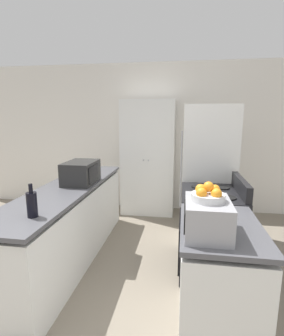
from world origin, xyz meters
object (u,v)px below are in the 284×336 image
wine_bottle (32,204)px  toaster_oven (207,217)px  fruit_bowl (208,194)px  stove (210,231)px  refrigerator (208,174)px  microwave (81,172)px  pantry_cabinet (148,158)px

wine_bottle → toaster_oven: 1.36m
fruit_bowl → stove: bearing=82.1°
refrigerator → toaster_oven: 1.82m
refrigerator → microwave: size_ratio=3.74×
microwave → fruit_bowl: size_ratio=2.17×
refrigerator → fruit_bowl: refrigerator is taller
microwave → toaster_oven: (1.38, -1.18, -0.01)m
pantry_cabinet → toaster_oven: size_ratio=4.65×
stove → microwave: 1.63m
stove → toaster_oven: (-0.14, -1.03, 0.56)m
microwave → fruit_bowl: fruit_bowl is taller
microwave → fruit_bowl: 1.83m
pantry_cabinet → refrigerator: size_ratio=1.07×
pantry_cabinet → refrigerator: pantry_cabinet is taller
wine_bottle → toaster_oven: wine_bottle is taller
wine_bottle → fruit_bowl: 1.37m
stove → toaster_oven: toaster_oven is taller
microwave → fruit_bowl: bearing=-40.6°
fruit_bowl → refrigerator: bearing=85.0°
pantry_cabinet → wine_bottle: 2.67m
toaster_oven → pantry_cabinet: bearing=106.0°
stove → refrigerator: bearing=88.8°
wine_bottle → microwave: bearing=91.2°
toaster_oven → refrigerator: bearing=85.0°
stove → toaster_oven: 1.18m
stove → microwave: size_ratio=2.15×
refrigerator → toaster_oven: bearing=-95.0°
pantry_cabinet → microwave: size_ratio=3.99×
wine_bottle → toaster_oven: bearing=-4.0°
wine_bottle → fruit_bowl: size_ratio=1.21×
stove → wine_bottle: wine_bottle is taller
microwave → wine_bottle: wine_bottle is taller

